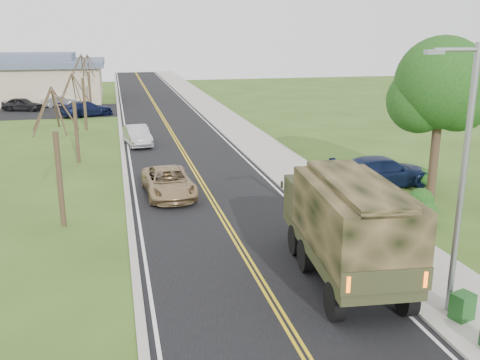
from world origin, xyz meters
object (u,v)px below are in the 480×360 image
object	(u,v)px
pickup_navy	(383,172)
utility_box_near	(462,306)
sedan_silver	(137,136)
military_truck	(346,221)
suv_champagne	(169,182)

from	to	relation	value
pickup_navy	utility_box_near	size ratio (longest dim) A/B	7.09
sedan_silver	military_truck	bearing A→B (deg)	-84.11
military_truck	sedan_silver	world-z (taller)	military_truck
military_truck	suv_champagne	world-z (taller)	military_truck
pickup_navy	utility_box_near	bearing A→B (deg)	156.82
military_truck	utility_box_near	size ratio (longest dim) A/B	9.60
suv_champagne	utility_box_near	world-z (taller)	suv_champagne
military_truck	sedan_silver	bearing A→B (deg)	108.73
military_truck	sedan_silver	distance (m)	25.06
suv_champagne	pickup_navy	distance (m)	11.68
sedan_silver	utility_box_near	size ratio (longest dim) A/B	5.55
military_truck	pickup_navy	xyz separation A→B (m)	(6.79, 10.22, -1.31)
sedan_silver	pickup_navy	xyz separation A→B (m)	(12.61, -14.12, 0.09)
military_truck	suv_champagne	bearing A→B (deg)	118.86
suv_champagne	utility_box_near	size ratio (longest dim) A/B	6.43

